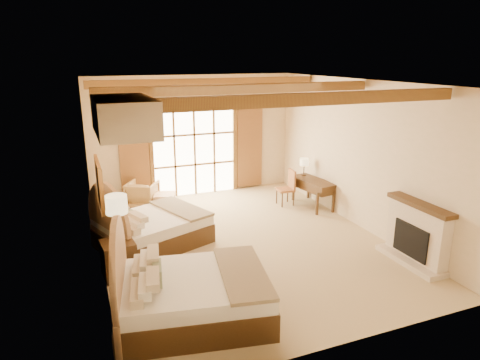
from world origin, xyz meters
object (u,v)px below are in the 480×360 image
armchair (143,194)px  desk (313,192)px  bed_near (183,294)px  nightstand (119,259)px  bed_far (146,227)px

armchair → desk: size_ratio=0.53×
bed_near → nightstand: bed_near is taller
bed_near → nightstand: (-0.71, 1.65, -0.10)m
desk → armchair: bearing=149.7°
bed_far → desk: (4.31, 0.83, -0.03)m
bed_far → desk: bed_far is taller
bed_far → armchair: size_ratio=3.48×
armchair → nightstand: bearing=104.7°
bed_near → desk: 5.55m
bed_far → nightstand: size_ratio=3.89×
bed_far → nightstand: bearing=-142.3°
bed_near → armchair: bed_near is taller
bed_near → nightstand: bearing=123.7°
nightstand → desk: (4.97, 1.91, 0.05)m
armchair → bed_near: bearing=117.4°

